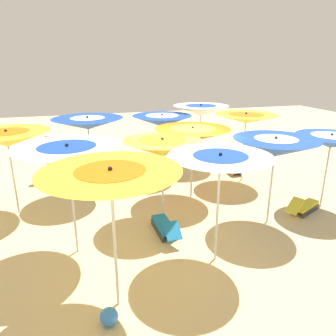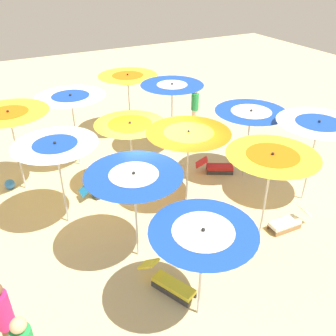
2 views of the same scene
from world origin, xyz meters
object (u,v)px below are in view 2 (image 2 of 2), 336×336
beach_umbrella_7 (188,139)px  beachgoer_0 (6,321)px  beach_umbrella_6 (251,117)px  beach_umbrella_5 (56,150)px  beach_ball (10,184)px  beach_umbrella_4 (130,130)px  beach_umbrella_8 (134,183)px  beach_umbrella_9 (318,129)px  beach_umbrella_10 (272,161)px  beach_umbrella_0 (128,80)px  lounger_0 (217,167)px  beach_umbrella_3 (172,90)px  lounger_2 (169,283)px  lounger_3 (106,188)px  beach_umbrella_1 (71,101)px  beach_umbrella_2 (10,119)px  lounger_1 (288,221)px  beach_umbrella_11 (203,238)px  beachgoer_2 (195,108)px

beach_umbrella_7 → beachgoer_0: beach_umbrella_7 is taller
beach_umbrella_6 → beach_umbrella_7: bearing=97.8°
beach_umbrella_6 → beachgoer_0: size_ratio=1.27×
beach_umbrella_5 → beach_ball: size_ratio=7.98×
beach_umbrella_4 → beach_umbrella_8: size_ratio=0.97×
beach_umbrella_9 → beach_umbrella_10: bearing=108.7°
beach_umbrella_0 → beach_umbrella_4: 4.08m
beach_umbrella_7 → lounger_0: beach_umbrella_7 is taller
beach_umbrella_3 → beach_umbrella_0: bearing=19.2°
lounger_2 → beach_ball: lounger_2 is taller
beach_umbrella_7 → lounger_3: (1.39, 1.95, -1.78)m
beach_umbrella_7 → beach_umbrella_1: bearing=32.0°
lounger_0 → lounger_3: bearing=-159.2°
beach_umbrella_7 → beach_umbrella_10: (-2.21, -0.84, 0.23)m
beach_umbrella_6 → beach_umbrella_7: beach_umbrella_6 is taller
beach_umbrella_0 → beach_umbrella_6: bearing=-157.6°
beach_umbrella_2 → beach_umbrella_5: (-2.16, -0.75, -0.11)m
beach_umbrella_7 → beach_umbrella_2: bearing=55.1°
beach_umbrella_3 → beach_umbrella_10: size_ratio=1.03×
beach_umbrella_4 → beach_umbrella_9: beach_umbrella_9 is taller
beach_umbrella_8 → lounger_2: beach_umbrella_8 is taller
lounger_1 → lounger_3: 5.18m
beach_umbrella_9 → beach_umbrella_11: beach_umbrella_9 is taller
beach_umbrella_0 → beach_umbrella_8: 6.84m
beach_umbrella_1 → beach_umbrella_7: 4.08m
beach_umbrella_4 → beach_umbrella_5: 2.21m
beachgoer_0 → beach_umbrella_6: bearing=56.3°
beach_umbrella_7 → beach_umbrella_8: beach_umbrella_8 is taller
beach_umbrella_7 → beach_ball: bearing=55.9°
beach_umbrella_6 → lounger_2: beach_umbrella_6 is taller
beach_umbrella_5 → beach_umbrella_0: bearing=-39.4°
beach_umbrella_11 → lounger_0: (4.32, -3.34, -1.75)m
beach_ball → lounger_3: bearing=-123.0°
beach_umbrella_9 → beach_umbrella_11: bearing=112.3°
beach_umbrella_0 → beach_umbrella_11: beach_umbrella_0 is taller
beach_umbrella_2 → beach_umbrella_9: size_ratio=1.03×
lounger_1 → beachgoer_0: bearing=5.7°
lounger_0 → beachgoer_2: size_ratio=0.75×
beach_umbrella_10 → beachgoer_0: 6.02m
beach_umbrella_6 → beach_umbrella_8: bearing=111.0°
beach_umbrella_2 → beach_ball: (0.20, 0.42, -2.10)m
lounger_0 → lounger_3: 3.63m
beach_umbrella_4 → beach_umbrella_6: size_ratio=0.98×
beach_umbrella_6 → lounger_3: size_ratio=1.66×
beach_umbrella_2 → beachgoer_2: size_ratio=1.54×
lounger_3 → beach_umbrella_10: bearing=-54.6°
beach_umbrella_0 → lounger_0: bearing=-162.3°
beach_umbrella_1 → lounger_3: size_ratio=1.81×
beach_umbrella_2 → beach_umbrella_10: beach_umbrella_2 is taller
lounger_2 → beachgoer_2: bearing=120.1°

